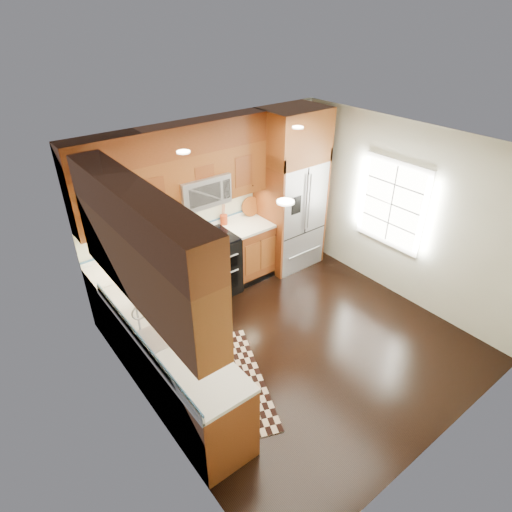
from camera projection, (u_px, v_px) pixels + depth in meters
ground at (296, 342)px, 5.73m from camera, size 4.00×4.00×0.00m
wall_back at (210, 204)px, 6.41m from camera, size 4.00×0.02×2.60m
wall_left at (144, 328)px, 4.01m from camera, size 0.02×4.00×2.60m
wall_right at (404, 215)px, 6.11m from camera, size 0.02×4.00×2.60m
window at (392, 204)px, 6.18m from camera, size 0.04×1.10×1.30m
base_cabinets at (178, 318)px, 5.46m from camera, size 2.85×3.00×0.90m
countertop at (180, 280)px, 5.37m from camera, size 2.86×3.01×0.04m
upper_cabinets at (163, 197)px, 4.81m from camera, size 2.85×3.00×1.15m
range at (211, 266)px, 6.48m from camera, size 0.76×0.67×0.95m
microwave at (201, 190)px, 5.96m from camera, size 0.76×0.40×0.42m
refrigerator at (291, 191)px, 6.84m from camera, size 0.98×0.75×2.60m
sink_faucet at (162, 329)px, 4.46m from camera, size 0.54×0.44×0.37m
rug at (221, 383)px, 5.10m from camera, size 1.55×1.94×0.01m
knife_block at (165, 244)px, 5.90m from camera, size 0.10×0.13×0.24m
utensil_crock at (224, 217)px, 6.58m from camera, size 0.12×0.12×0.33m
cutting_board at (251, 215)px, 6.90m from camera, size 0.35×0.35×0.02m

